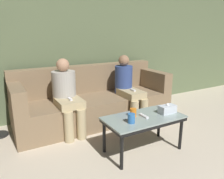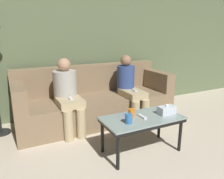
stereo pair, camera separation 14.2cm
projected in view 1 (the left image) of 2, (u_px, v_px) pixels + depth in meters
wall_back at (80, 41)px, 3.83m from camera, size 12.00×0.06×2.60m
couch at (93, 101)px, 3.65m from camera, size 2.54×0.88×0.90m
coffee_table at (144, 120)px, 2.67m from camera, size 0.98×0.51×0.46m
cup_near_left at (131, 118)px, 2.46m from camera, size 0.08×0.08×0.11m
cup_near_right at (133, 112)px, 2.66m from camera, size 0.08×0.08×0.10m
tissue_box at (167, 109)px, 2.77m from camera, size 0.22×0.12×0.13m
game_remote at (144, 116)px, 2.65m from camera, size 0.04×0.15×0.02m
seated_person_left_end at (66, 94)px, 3.16m from camera, size 0.34×0.66×1.09m
seated_person_mid_left at (128, 87)px, 3.63m from camera, size 0.31×0.68×1.08m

